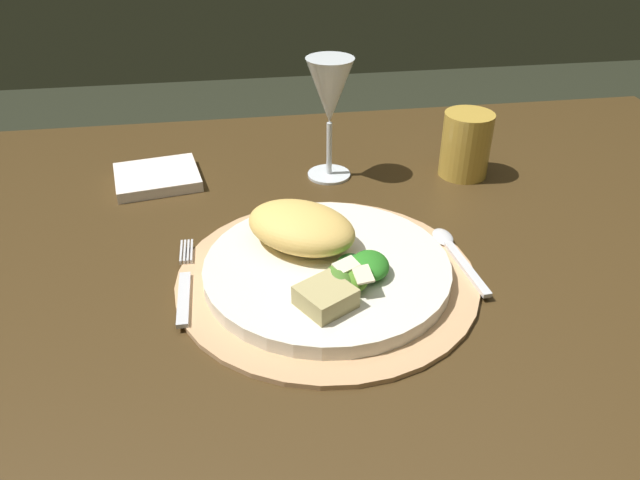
# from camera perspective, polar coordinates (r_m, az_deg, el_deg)

# --- Properties ---
(dining_table) EXTENTS (1.26, 0.96, 0.72)m
(dining_table) POSITION_cam_1_polar(r_m,az_deg,el_deg) (0.77, 5.13, -9.00)
(dining_table) COLOR #412E16
(dining_table) RESTS_ON ground
(placemat) EXTENTS (0.33, 0.33, 0.01)m
(placemat) POSITION_cam_1_polar(r_m,az_deg,el_deg) (0.67, 0.65, -3.51)
(placemat) COLOR tan
(placemat) RESTS_ON dining_table
(dinner_plate) EXTENTS (0.27, 0.27, 0.02)m
(dinner_plate) POSITION_cam_1_polar(r_m,az_deg,el_deg) (0.66, 0.66, -2.72)
(dinner_plate) COLOR silver
(dinner_plate) RESTS_ON placemat
(pasta_serving) EXTENTS (0.16, 0.15, 0.04)m
(pasta_serving) POSITION_cam_1_polar(r_m,az_deg,el_deg) (0.68, -1.81, 1.24)
(pasta_serving) COLOR #EDBE5F
(pasta_serving) RESTS_ON dinner_plate
(salad_greens) EXTENTS (0.08, 0.08, 0.03)m
(salad_greens) POSITION_cam_1_polar(r_m,az_deg,el_deg) (0.63, 3.43, -3.04)
(salad_greens) COLOR #497C1F
(salad_greens) RESTS_ON dinner_plate
(bread_piece) EXTENTS (0.07, 0.07, 0.02)m
(bread_piece) POSITION_cam_1_polar(r_m,az_deg,el_deg) (0.59, 0.53, -5.40)
(bread_piece) COLOR tan
(bread_piece) RESTS_ON dinner_plate
(fork) EXTENTS (0.01, 0.16, 0.00)m
(fork) POSITION_cam_1_polar(r_m,az_deg,el_deg) (0.67, -12.70, -4.08)
(fork) COLOR silver
(fork) RESTS_ON placemat
(spoon) EXTENTS (0.03, 0.14, 0.01)m
(spoon) POSITION_cam_1_polar(r_m,az_deg,el_deg) (0.72, 12.42, -0.87)
(spoon) COLOR silver
(spoon) RESTS_ON placemat
(napkin) EXTENTS (0.13, 0.12, 0.02)m
(napkin) POSITION_cam_1_polar(r_m,az_deg,el_deg) (0.90, -15.16, 5.77)
(napkin) COLOR white
(napkin) RESTS_ON dining_table
(wine_glass) EXTENTS (0.07, 0.07, 0.17)m
(wine_glass) POSITION_cam_1_polar(r_m,az_deg,el_deg) (0.84, 0.93, 13.53)
(wine_glass) COLOR silver
(wine_glass) RESTS_ON dining_table
(amber_tumbler) EXTENTS (0.07, 0.07, 0.09)m
(amber_tumbler) POSITION_cam_1_polar(r_m,az_deg,el_deg) (0.90, 13.65, 8.77)
(amber_tumbler) COLOR gold
(amber_tumbler) RESTS_ON dining_table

